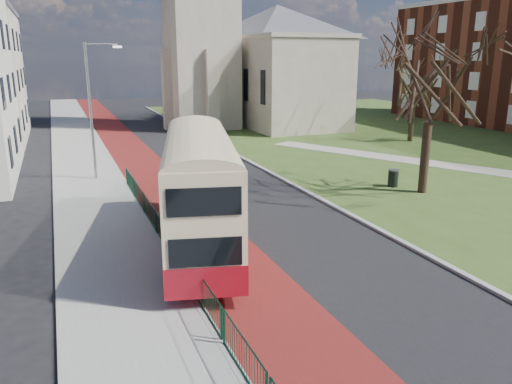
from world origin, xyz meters
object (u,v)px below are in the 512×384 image
streetlamp (93,104)px  winter_tree_near (434,63)px  bus (199,186)px  winter_tree_far (415,76)px  litter_bin (393,178)px

streetlamp → winter_tree_near: bearing=-30.8°
winter_tree_near → bus: bearing=-166.0°
streetlamp → winter_tree_near: size_ratio=0.79×
bus → winter_tree_far: size_ratio=1.35×
streetlamp → winter_tree_far: bearing=9.8°
bus → litter_bin: bearing=35.3°
winter_tree_far → litter_bin: 17.83m
bus → winter_tree_near: (13.64, 3.39, 4.48)m
streetlamp → litter_bin: streetlamp is taller
litter_bin → streetlamp: bearing=152.6°
bus → winter_tree_near: 14.75m
bus → winter_tree_far: (24.27, 17.82, 3.11)m
streetlamp → litter_bin: size_ratio=7.95×
bus → winter_tree_near: bearing=27.9°
bus → winter_tree_near: winter_tree_near is taller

